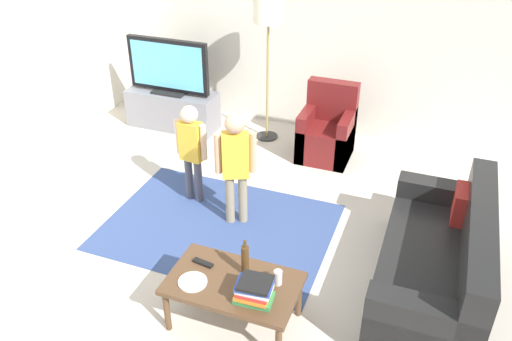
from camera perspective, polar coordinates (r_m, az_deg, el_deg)
ground at (r=4.84m, az=-2.57°, el=-10.07°), size 7.80×7.80×0.00m
wall_back at (r=6.75m, az=7.53°, el=15.11°), size 6.00×0.12×2.70m
area_rug at (r=5.28m, az=-4.08°, el=-6.05°), size 2.20×1.60×0.01m
tv_stand at (r=7.17m, az=-8.98°, el=6.51°), size 1.20×0.44×0.50m
tv at (r=6.92m, az=-9.47°, el=10.99°), size 1.10×0.28×0.71m
couch at (r=4.63m, az=19.38°, el=-9.74°), size 0.80×1.80×0.86m
armchair at (r=6.40m, az=7.70°, el=4.02°), size 0.60×0.60×0.90m
floor_lamp at (r=6.34m, az=1.34°, el=16.13°), size 0.36×0.36×1.78m
child_near_tv at (r=5.37m, az=-7.00°, el=2.72°), size 0.36×0.17×1.08m
child_center at (r=4.96m, az=-2.23°, el=1.17°), size 0.37×0.23×1.18m
coffee_table at (r=4.09m, az=-2.46°, el=-12.40°), size 1.00×0.60×0.42m
book_stack at (r=3.86m, az=-0.20°, el=-12.87°), size 0.29×0.24×0.18m
bottle at (r=4.04m, az=-1.18°, el=-9.62°), size 0.06×0.06×0.32m
tv_remote at (r=4.22m, az=-5.75°, el=-9.90°), size 0.18×0.07×0.02m
soda_can at (r=4.00m, az=2.38°, el=-11.48°), size 0.07×0.07×0.12m
plate at (r=4.07m, az=-6.86°, el=-11.87°), size 0.22×0.22×0.02m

